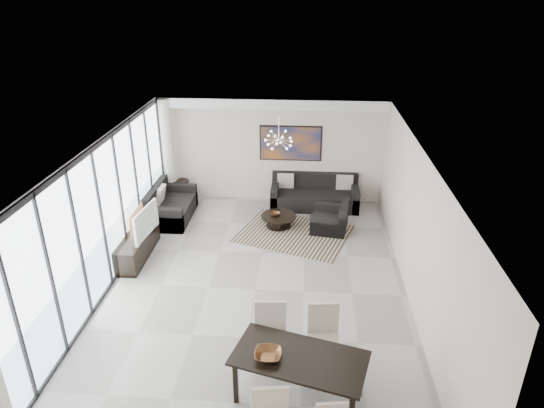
# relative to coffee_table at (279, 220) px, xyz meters

# --- Properties ---
(room_shell) EXTENTS (6.00, 9.00, 2.90)m
(room_shell) POSITION_rel_coffee_table_xyz_m (0.17, -2.78, 1.28)
(room_shell) COLOR #A8A39B
(room_shell) RESTS_ON ground
(window_wall) EXTENTS (0.37, 8.95, 2.90)m
(window_wall) POSITION_rel_coffee_table_xyz_m (-3.15, -2.78, 1.29)
(window_wall) COLOR white
(window_wall) RESTS_ON floor
(soffit) EXTENTS (5.98, 0.40, 0.26)m
(soffit) POSITION_rel_coffee_table_xyz_m (-0.29, 1.52, 2.60)
(soffit) COLOR white
(soffit) RESTS_ON room_shell
(painting) EXTENTS (1.68, 0.04, 0.98)m
(painting) POSITION_rel_coffee_table_xyz_m (0.21, 1.69, 1.48)
(painting) COLOR #A65517
(painting) RESTS_ON room_shell
(chandelier) EXTENTS (0.66, 0.66, 0.71)m
(chandelier) POSITION_rel_coffee_table_xyz_m (0.01, -0.28, 2.18)
(chandelier) COLOR silver
(chandelier) RESTS_ON room_shell
(rug) EXTENTS (3.05, 2.68, 0.01)m
(rug) POSITION_rel_coffee_table_xyz_m (0.40, -0.36, -0.17)
(rug) COLOR black
(rug) RESTS_ON floor
(coffee_table) EXTENTS (0.88, 0.88, 0.31)m
(coffee_table) POSITION_rel_coffee_table_xyz_m (0.00, 0.00, 0.00)
(coffee_table) COLOR black
(coffee_table) RESTS_ON floor
(bowl_coffee) EXTENTS (0.30, 0.30, 0.08)m
(bowl_coffee) POSITION_rel_coffee_table_xyz_m (-0.08, -0.01, 0.17)
(bowl_coffee) COLOR brown
(bowl_coffee) RESTS_ON coffee_table
(sofa_main) EXTENTS (2.35, 0.96, 0.86)m
(sofa_main) POSITION_rel_coffee_table_xyz_m (0.90, 1.29, 0.11)
(sofa_main) COLOR black
(sofa_main) RESTS_ON floor
(loveseat) EXTENTS (0.98, 1.75, 0.87)m
(loveseat) POSITION_rel_coffee_table_xyz_m (-2.84, 0.27, 0.12)
(loveseat) COLOR black
(loveseat) RESTS_ON floor
(armchair) EXTENTS (0.97, 1.01, 0.75)m
(armchair) POSITION_rel_coffee_table_xyz_m (1.30, -0.08, 0.08)
(armchair) COLOR black
(armchair) RESTS_ON floor
(side_table) EXTENTS (0.45, 0.45, 0.61)m
(side_table) POSITION_rel_coffee_table_xyz_m (-2.80, 1.37, 0.24)
(side_table) COLOR black
(side_table) RESTS_ON floor
(tv_console) EXTENTS (0.50, 1.77, 0.55)m
(tv_console) POSITION_rel_coffee_table_xyz_m (-3.05, -1.69, 0.10)
(tv_console) COLOR black
(tv_console) RESTS_ON floor
(television) EXTENTS (0.27, 1.14, 0.65)m
(television) POSITION_rel_coffee_table_xyz_m (-2.89, -1.68, 0.70)
(television) COLOR gray
(television) RESTS_ON tv_console
(dining_table) EXTENTS (2.07, 1.41, 0.79)m
(dining_table) POSITION_rel_coffee_table_xyz_m (0.64, -5.50, 0.53)
(dining_table) COLOR black
(dining_table) RESTS_ON floor
(dining_chair_sw) EXTENTS (0.54, 0.54, 1.03)m
(dining_chair_sw) POSITION_rel_coffee_table_xyz_m (0.27, -6.23, 0.42)
(dining_chair_sw) COLOR beige
(dining_chair_sw) RESTS_ON floor
(dining_chair_nw) EXTENTS (0.53, 0.53, 1.08)m
(dining_chair_nw) POSITION_rel_coffee_table_xyz_m (0.16, -4.74, 0.45)
(dining_chair_nw) COLOR beige
(dining_chair_nw) RESTS_ON floor
(dining_chair_ne) EXTENTS (0.54, 0.54, 1.07)m
(dining_chair_ne) POSITION_rel_coffee_table_xyz_m (1.00, -4.72, 0.44)
(dining_chair_ne) COLOR beige
(dining_chair_ne) RESTS_ON floor
(bowl_dining) EXTENTS (0.39, 0.39, 0.09)m
(bowl_dining) POSITION_rel_coffee_table_xyz_m (0.19, -5.54, 0.66)
(bowl_dining) COLOR brown
(bowl_dining) RESTS_ON dining_table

